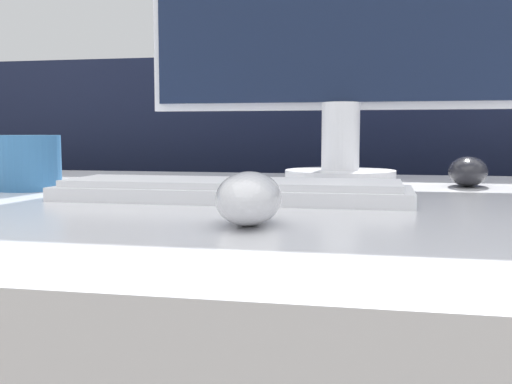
% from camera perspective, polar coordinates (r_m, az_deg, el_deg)
% --- Properties ---
extents(partition_panel, '(5.00, 0.03, 1.02)m').
position_cam_1_polar(partition_panel, '(1.34, 9.41, -9.31)').
color(partition_panel, black).
rests_on(partition_panel, ground_plane).
extents(computer_mouse_near, '(0.07, 0.11, 0.05)m').
position_cam_1_polar(computer_mouse_near, '(0.52, -0.68, -0.59)').
color(computer_mouse_near, silver).
rests_on(computer_mouse_near, desk).
extents(keyboard, '(0.42, 0.12, 0.02)m').
position_cam_1_polar(keyboard, '(0.71, -2.34, 0.17)').
color(keyboard, white).
rests_on(keyboard, desk).
extents(monitor, '(0.62, 0.18, 0.47)m').
position_cam_1_polar(monitor, '(0.98, 8.22, 16.48)').
color(monitor, white).
rests_on(monitor, desk).
extents(computer_mouse_far, '(0.07, 0.11, 0.04)m').
position_cam_1_polar(computer_mouse_far, '(0.94, 19.53, 1.86)').
color(computer_mouse_far, '#232328').
rests_on(computer_mouse_far, desk).
extents(mug, '(0.09, 0.09, 0.08)m').
position_cam_1_polar(mug, '(0.89, -20.90, 2.64)').
color(mug, teal).
rests_on(mug, desk).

